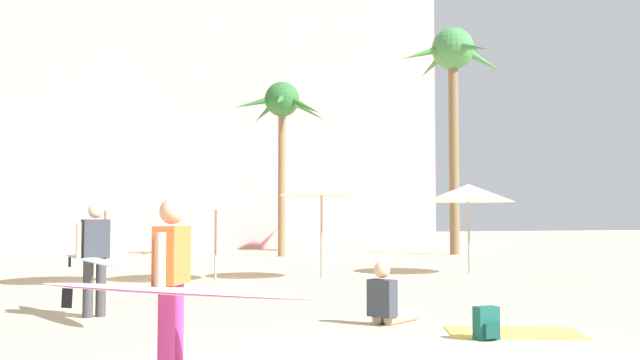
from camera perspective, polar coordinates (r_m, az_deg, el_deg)
The scene contains 13 objects.
hotel_pink at distance 39.73m, azimuth -8.41°, elevation 7.35°, with size 21.74×10.34×17.41m, color pink.
hotel_tower_gray at distance 49.70m, azimuth -23.02°, elevation 12.54°, with size 12.33×8.66×29.39m, color beige.
palm_tree_far_left at distance 27.99m, azimuth -3.12°, elevation 5.60°, with size 4.12×3.97×6.97m.
palm_tree_left at distance 30.25m, azimuth 10.82°, elevation 9.00°, with size 4.78×4.82×9.55m.
cafe_umbrella_0 at distance 17.20m, azimuth -8.52°, elevation -1.51°, with size 2.44×2.44×2.29m.
cafe_umbrella_1 at distance 19.72m, azimuth 12.05°, elevation -1.06°, with size 2.51×2.51×2.47m.
cafe_umbrella_3 at distance 17.69m, azimuth 0.12°, elevation -0.71°, with size 2.16×2.16×2.46m.
cafe_umbrella_4 at distance 17.16m, azimuth -17.16°, elevation -1.53°, with size 2.38×2.38×2.24m.
beach_towel at distance 9.94m, azimuth 15.61°, elevation -11.93°, with size 1.76×0.98×0.01m, color #F4CC4C.
backpack at distance 9.30m, azimuth 13.50°, elevation -11.37°, with size 0.31×0.25×0.42m.
person_far_left at distance 10.39m, azimuth 5.57°, elevation -9.86°, with size 0.93×0.77×0.92m.
person_far_right at distance 11.41m, azimuth -17.93°, elevation -5.97°, with size 1.29×2.90×1.79m.
person_near_right at distance 6.61m, azimuth -11.96°, elevation -8.46°, with size 2.47×1.56×1.74m.
Camera 1 is at (-3.12, -5.96, 1.56)m, focal length 39.10 mm.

